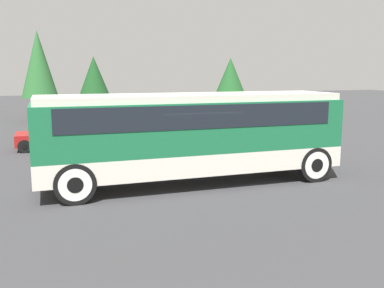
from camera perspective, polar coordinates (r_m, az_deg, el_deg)
ground_plane at (r=14.46m, az=0.00°, el=-5.29°), size 120.00×120.00×0.00m
tour_bus at (r=14.14m, az=0.37°, el=1.92°), size 10.03×2.52×3.00m
parked_car_near at (r=22.53m, az=4.44°, el=1.86°), size 4.10×1.83×1.41m
parked_car_mid at (r=22.07m, az=-16.58°, el=1.25°), size 4.69×1.98×1.33m
tree_left at (r=34.62m, az=-19.79°, el=9.95°), size 2.70×2.70×6.77m
tree_center at (r=40.68m, az=5.14°, el=8.96°), size 2.86×2.86×5.01m
tree_right at (r=38.85m, az=-12.95°, el=8.85°), size 2.62×2.62×5.06m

